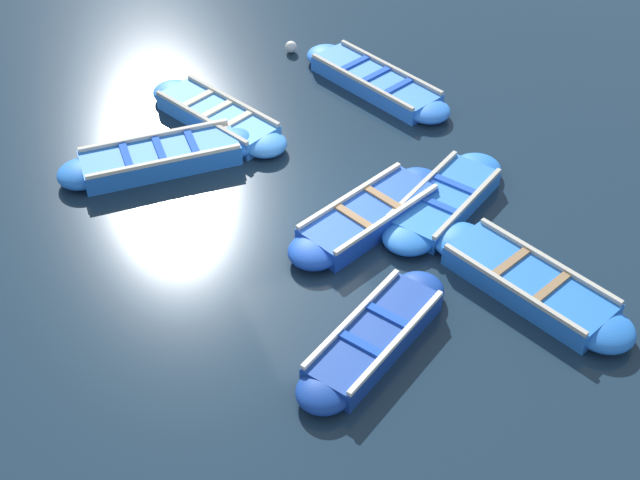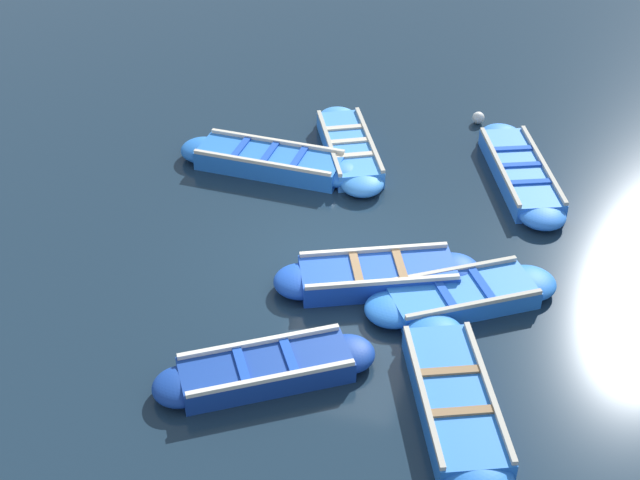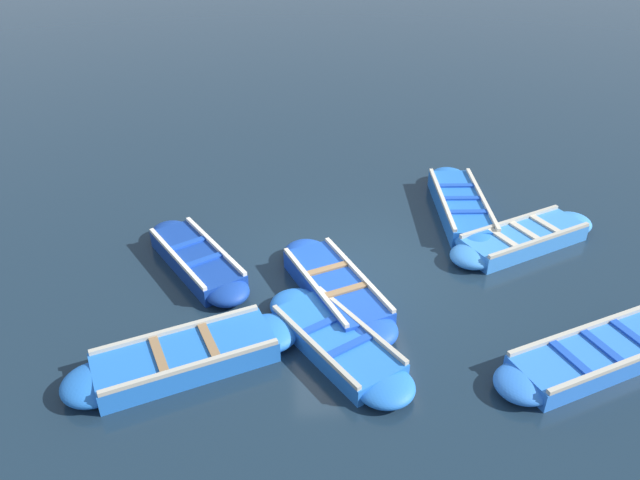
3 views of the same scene
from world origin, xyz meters
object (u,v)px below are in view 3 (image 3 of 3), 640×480
object	(u,v)px
boat_far_corner	(186,357)
boat_outer_left	(337,342)
boat_broadside	(599,355)
boat_outer_right	(336,288)
boat_centre	(523,239)
boat_near_quay	(461,206)
boat_stern_in	(197,260)

from	to	relation	value
boat_far_corner	boat_outer_left	distance (m)	2.39
boat_broadside	boat_outer_right	xyz separation A→B (m)	(1.96, 3.99, 0.02)
boat_centre	boat_broadside	bearing A→B (deg)	-179.33
boat_outer_left	boat_near_quay	distance (m)	5.33
boat_broadside	boat_near_quay	xyz separation A→B (m)	(4.87, 0.99, 0.02)
boat_broadside	boat_centre	size ratio (longest dim) A/B	1.10
boat_broadside	boat_stern_in	size ratio (longest dim) A/B	1.20
boat_stern_in	boat_outer_left	distance (m)	3.55
boat_far_corner	boat_near_quay	size ratio (longest dim) A/B	0.99
boat_far_corner	boat_outer_right	xyz separation A→B (m)	(1.68, -2.47, 0.00)
boat_outer_left	boat_outer_right	world-z (taller)	boat_outer_right
boat_broadside	boat_outer_right	world-z (taller)	boat_outer_right
boat_broadside	boat_near_quay	size ratio (longest dim) A/B	1.02
boat_broadside	boat_outer_right	bearing A→B (deg)	63.86
boat_stern_in	boat_broadside	bearing A→B (deg)	-114.72
boat_broadside	boat_near_quay	distance (m)	4.97
boat_far_corner	boat_centre	bearing A→B (deg)	-63.51
boat_outer_right	boat_near_quay	bearing A→B (deg)	-45.88
boat_outer_left	boat_broadside	bearing A→B (deg)	-97.39
boat_stern_in	boat_centre	distance (m)	6.57
boat_far_corner	boat_broadside	world-z (taller)	boat_far_corner
boat_stern_in	boat_near_quay	world-z (taller)	boat_near_quay
boat_centre	boat_outer_left	bearing A→B (deg)	126.04
boat_broadside	boat_centre	bearing A→B (deg)	0.67
boat_outer_left	boat_centre	distance (m)	5.00
boat_far_corner	boat_outer_left	world-z (taller)	boat_far_corner
boat_far_corner	boat_outer_right	world-z (taller)	boat_outer_right
boat_centre	boat_outer_right	world-z (taller)	boat_outer_right
boat_centre	boat_near_quay	distance (m)	1.69
boat_outer_left	boat_near_quay	bearing A→B (deg)	-35.52
boat_outer_left	boat_outer_right	xyz separation A→B (m)	(1.43, -0.10, 0.03)
boat_broadside	boat_outer_left	xyz separation A→B (m)	(0.53, 4.08, -0.01)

